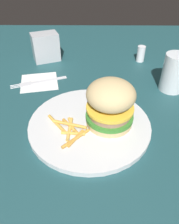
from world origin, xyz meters
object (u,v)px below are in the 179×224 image
object	(u,v)px
napkin_dispenser	(46,47)
salt_shaker	(141,54)
fries_pile	(70,130)
sandwich	(110,103)
napkin	(39,82)
drink_glass	(174,74)
plate	(89,124)
fork	(39,81)

from	to	relation	value
napkin_dispenser	salt_shaker	size ratio (longest dim) A/B	1.75
fries_pile	napkin_dispenser	xyz separation A→B (m)	(0.39, 0.12, 0.03)
salt_shaker	napkin_dispenser	bearing A→B (deg)	88.99
napkin_dispenser	salt_shaker	world-z (taller)	napkin_dispenser
sandwich	napkin_dispenser	distance (m)	0.41
fries_pile	salt_shaker	size ratio (longest dim) A/B	1.91
napkin	drink_glass	xyz separation A→B (m)	(-0.04, -0.39, 0.05)
plate	fork	size ratio (longest dim) A/B	1.68
sandwich	napkin	xyz separation A→B (m)	(0.20, 0.20, -0.07)
plate	drink_glass	distance (m)	0.29
fork	sandwich	bearing A→B (deg)	-134.24
fries_pile	drink_glass	size ratio (longest dim) A/B	0.99
sandwich	drink_glass	bearing A→B (deg)	-49.44
fork	salt_shaker	xyz separation A→B (m)	(0.15, -0.34, 0.02)
sandwich	fries_pile	xyz separation A→B (m)	(-0.03, 0.09, -0.05)
sandwich	napkin	world-z (taller)	sandwich
sandwich	plate	bearing A→B (deg)	90.82
sandwich	napkin_dispenser	size ratio (longest dim) A/B	1.12
napkin_dispenser	fries_pile	bearing A→B (deg)	-95.76
drink_glass	napkin	bearing A→B (deg)	84.84
plate	drink_glass	xyz separation A→B (m)	(0.16, -0.24, 0.04)
fries_pile	napkin	xyz separation A→B (m)	(0.23, 0.11, -0.02)
sandwich	napkin	distance (m)	0.29
sandwich	salt_shaker	distance (m)	0.38
napkin_dispenser	napkin	bearing A→B (deg)	-111.71
napkin_dispenser	salt_shaker	bearing A→B (deg)	-23.29
drink_glass	salt_shaker	distance (m)	0.20
napkin_dispenser	fork	bearing A→B (deg)	-112.24
sandwich	salt_shaker	world-z (taller)	sandwich
plate	sandwich	xyz separation A→B (m)	(0.00, -0.05, 0.06)
plate	salt_shaker	distance (m)	0.40
sandwich	napkin_dispenser	xyz separation A→B (m)	(0.36, 0.20, -0.02)
napkin	plate	bearing A→B (deg)	-141.76
fork	napkin_dispenser	xyz separation A→B (m)	(0.16, 0.00, 0.04)
salt_shaker	drink_glass	bearing A→B (deg)	-163.50
fork	salt_shaker	bearing A→B (deg)	-65.50
plate	napkin	size ratio (longest dim) A/B	2.56
sandwich	napkin_dispenser	bearing A→B (deg)	29.61
fries_pile	fork	size ratio (longest dim) A/B	0.63
napkin	drink_glass	world-z (taller)	drink_glass
plate	napkin	distance (m)	0.25
plate	drink_glass	world-z (taller)	drink_glass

